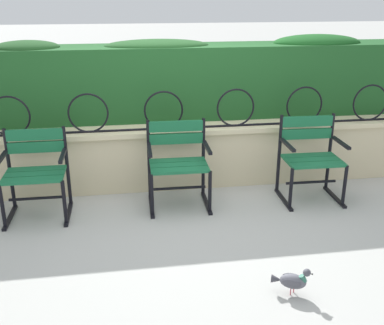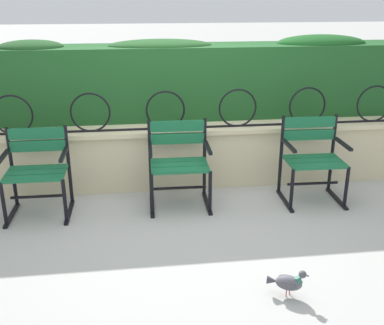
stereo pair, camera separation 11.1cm
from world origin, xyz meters
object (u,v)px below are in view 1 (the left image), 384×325
park_chair_centre (178,161)px  park_chair_right (310,156)px  pigeon_near_chairs (292,280)px  park_chair_left (36,170)px

park_chair_centre → park_chair_right: size_ratio=0.99×
pigeon_near_chairs → park_chair_centre: bearing=110.3°
park_chair_left → pigeon_near_chairs: park_chair_left is taller
park_chair_left → park_chair_centre: 1.38m
park_chair_left → park_chair_centre: park_chair_centre is taller
park_chair_centre → pigeon_near_chairs: park_chair_centre is taller
park_chair_centre → pigeon_near_chairs: (0.62, -1.66, -0.35)m
park_chair_centre → park_chair_left: bearing=-178.5°
park_chair_centre → pigeon_near_chairs: size_ratio=3.09×
park_chair_centre → park_chair_right: (1.38, -0.06, 0.00)m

